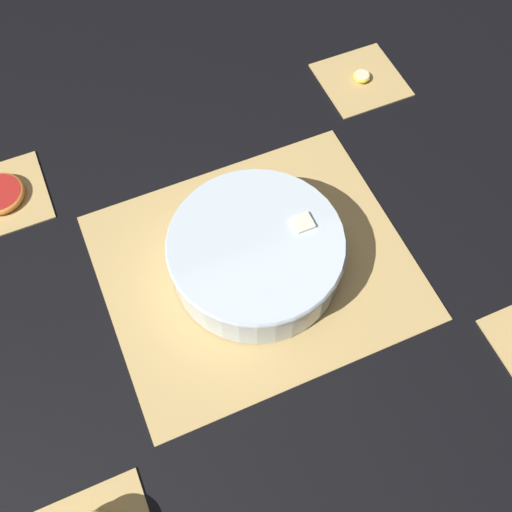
{
  "coord_description": "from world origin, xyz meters",
  "views": [
    {
      "loc": [
        0.17,
        0.4,
        0.83
      ],
      "look_at": [
        0.0,
        0.0,
        0.04
      ],
      "focal_mm": 42.0,
      "sensor_mm": 36.0,
      "label": 1
    }
  ],
  "objects": [
    {
      "name": "ground_plane",
      "position": [
        0.0,
        0.0,
        0.0
      ],
      "size": [
        6.0,
        6.0,
        0.0
      ],
      "primitive_type": "plane",
      "color": "black"
    },
    {
      "name": "bamboo_mat_center",
      "position": [
        -0.0,
        0.0,
        0.0
      ],
      "size": [
        0.47,
        0.4,
        0.01
      ],
      "color": "tan",
      "rests_on": "ground_plane"
    },
    {
      "name": "coaster_mat_near_left",
      "position": [
        -0.34,
        -0.29,
        0.0
      ],
      "size": [
        0.15,
        0.15,
        0.01
      ],
      "color": "tan",
      "rests_on": "ground_plane"
    },
    {
      "name": "coaster_mat_near_right",
      "position": [
        0.34,
        -0.29,
        0.0
      ],
      "size": [
        0.15,
        0.15,
        0.01
      ],
      "color": "tan",
      "rests_on": "ground_plane"
    },
    {
      "name": "fruit_salad_bowl",
      "position": [
        0.0,
        0.0,
        0.05
      ],
      "size": [
        0.27,
        0.27,
        0.08
      ],
      "color": "silver",
      "rests_on": "bamboo_mat_center"
    },
    {
      "name": "banana_coin_single",
      "position": [
        -0.34,
        -0.29,
        0.01
      ],
      "size": [
        0.03,
        0.03,
        0.01
      ],
      "color": "beige",
      "rests_on": "coaster_mat_near_left"
    }
  ]
}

